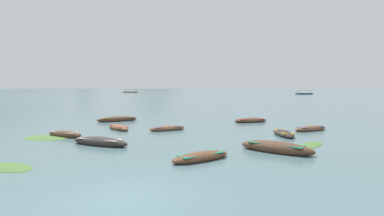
% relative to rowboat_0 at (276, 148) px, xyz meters
% --- Properties ---
extents(ground_plane, '(6000.00, 6000.00, 0.00)m').
position_rel_rowboat_0_xyz_m(ground_plane, '(-6.48, 1492.43, -0.23)').
color(ground_plane, slate).
extents(mountain_1, '(540.29, 540.29, 217.53)m').
position_rel_rowboat_0_xyz_m(mountain_1, '(-1169.91, 2440.01, 108.53)').
color(mountain_1, '#4C5B56').
rests_on(mountain_1, ground).
extents(mountain_2, '(740.92, 740.92, 251.93)m').
position_rel_rowboat_0_xyz_m(mountain_2, '(-523.25, 2376.03, 125.73)').
color(mountain_2, '#4C5B56').
rests_on(mountain_2, ground).
extents(rowboat_0, '(4.30, 3.34, 0.75)m').
position_rel_rowboat_0_xyz_m(rowboat_0, '(0.00, 0.00, 0.00)').
color(rowboat_0, '#4C3323').
rests_on(rowboat_0, ground).
extents(rowboat_1, '(3.32, 2.03, 0.57)m').
position_rel_rowboat_0_xyz_m(rowboat_1, '(-14.70, 3.94, -0.06)').
color(rowboat_1, '#4C3323').
rests_on(rowboat_1, ground).
extents(rowboat_2, '(3.30, 2.54, 0.51)m').
position_rel_rowboat_0_xyz_m(rowboat_2, '(-7.57, 7.73, -0.07)').
color(rowboat_2, brown).
rests_on(rowboat_2, ground).
extents(rowboat_3, '(1.48, 3.40, 0.50)m').
position_rel_rowboat_0_xyz_m(rowboat_3, '(1.78, 5.70, -0.07)').
color(rowboat_3, '#2D2826').
rests_on(rowboat_3, ground).
extents(rowboat_4, '(4.36, 2.43, 0.65)m').
position_rel_rowboat_0_xyz_m(rowboat_4, '(-10.85, 1.14, -0.03)').
color(rowboat_4, '#2D2826').
rests_on(rowboat_4, ground).
extents(rowboat_5, '(4.31, 3.38, 0.67)m').
position_rel_rowboat_0_xyz_m(rowboat_5, '(-14.13, 13.92, -0.02)').
color(rowboat_5, '#4C3323').
rests_on(rowboat_5, ground).
extents(rowboat_6, '(3.52, 2.65, 0.54)m').
position_rel_rowboat_0_xyz_m(rowboat_6, '(4.70, 8.48, -0.06)').
color(rowboat_6, brown).
rests_on(rowboat_6, ground).
extents(rowboat_7, '(3.92, 2.54, 0.57)m').
position_rel_rowboat_0_xyz_m(rowboat_7, '(0.34, 14.11, -0.05)').
color(rowboat_7, '#4C3323').
rests_on(rowboat_7, ground).
extents(rowboat_8, '(3.32, 2.97, 0.50)m').
position_rel_rowboat_0_xyz_m(rowboat_8, '(-4.22, -2.17, -0.08)').
color(rowboat_8, brown).
rests_on(rowboat_8, ground).
extents(rowboat_9, '(2.99, 3.16, 0.50)m').
position_rel_rowboat_0_xyz_m(rowboat_9, '(-11.95, 7.92, -0.08)').
color(rowboat_9, brown).
rests_on(rowboat_9, ground).
extents(ferry_0, '(8.90, 3.85, 2.54)m').
position_rel_rowboat_0_xyz_m(ferry_0, '(45.44, 142.82, 0.21)').
color(ferry_0, navy).
rests_on(ferry_0, ground).
extents(ferry_1, '(10.97, 4.35, 2.54)m').
position_rel_rowboat_0_xyz_m(ferry_1, '(-65.72, 192.77, 0.21)').
color(ferry_1, brown).
rests_on(ferry_1, ground).
extents(weed_patch_0, '(3.76, 3.01, 0.14)m').
position_rel_rowboat_0_xyz_m(weed_patch_0, '(-15.79, 3.37, -0.23)').
color(weed_patch_0, '#477033').
rests_on(weed_patch_0, ground).
extents(weed_patch_1, '(3.11, 2.35, 0.14)m').
position_rel_rowboat_0_xyz_m(weed_patch_1, '(-12.96, -4.21, -0.23)').
color(weed_patch_1, '#477033').
rests_on(weed_patch_1, ground).
extents(weed_patch_2, '(2.84, 3.21, 0.14)m').
position_rel_rowboat_0_xyz_m(weed_patch_2, '(2.55, 1.98, -0.23)').
color(weed_patch_2, '#477033').
rests_on(weed_patch_2, ground).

